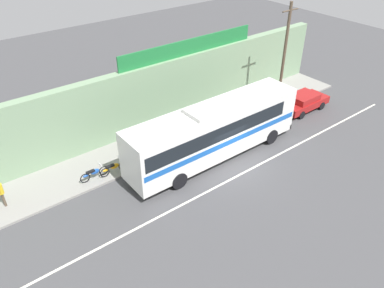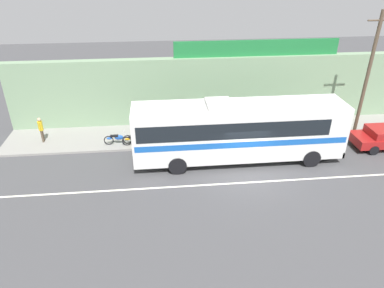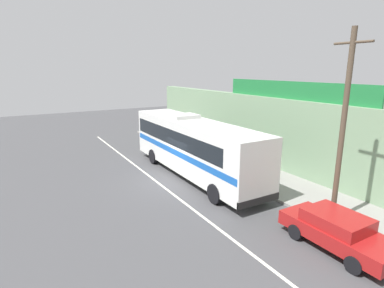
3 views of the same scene
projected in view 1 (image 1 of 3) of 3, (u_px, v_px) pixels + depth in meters
The scene contains 11 objects.
ground_plane at pixel (234, 167), 23.97m from camera, with size 70.00×70.00×0.00m, color #444447.
sidewalk_slab at pixel (184, 132), 27.36m from camera, with size 30.00×3.60×0.14m, color gray.
storefront_facade at pixel (166, 92), 27.49m from camera, with size 30.00×0.70×4.80m, color gray.
storefront_billboard at pixel (189, 47), 26.94m from camera, with size 11.47×0.12×1.10m, color #1E7538.
road_center_stripe at pixel (242, 173), 23.44m from camera, with size 30.00×0.14×0.01m, color silver.
intercity_bus at pixel (214, 130), 23.78m from camera, with size 12.25×2.65×3.78m.
parked_car at pixel (304, 101), 29.91m from camera, with size 4.26×1.90×1.37m.
utility_pole at pixel (284, 56), 28.29m from camera, with size 1.60×0.22×8.09m.
motorcycle_purple at pixel (113, 167), 23.01m from camera, with size 1.86×0.56×0.94m.
motorcycle_black at pixel (94, 173), 22.55m from camera, with size 1.82×0.56×0.94m.
pedestrian_far_right at pixel (1, 191), 20.32m from camera, with size 0.30×0.48×1.69m.
Camera 1 is at (-13.80, -13.56, 14.46)m, focal length 35.51 mm.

